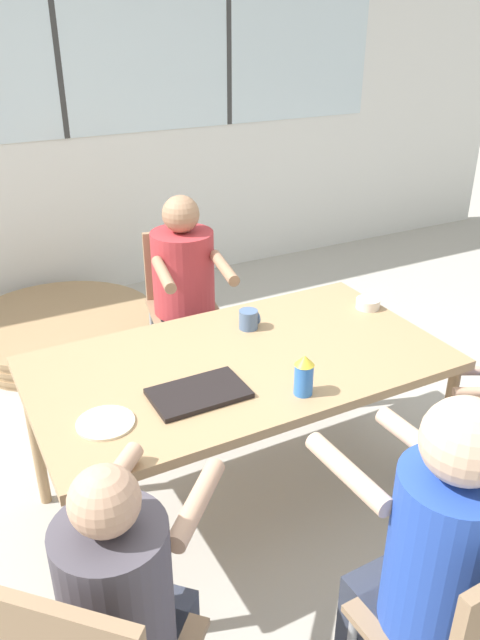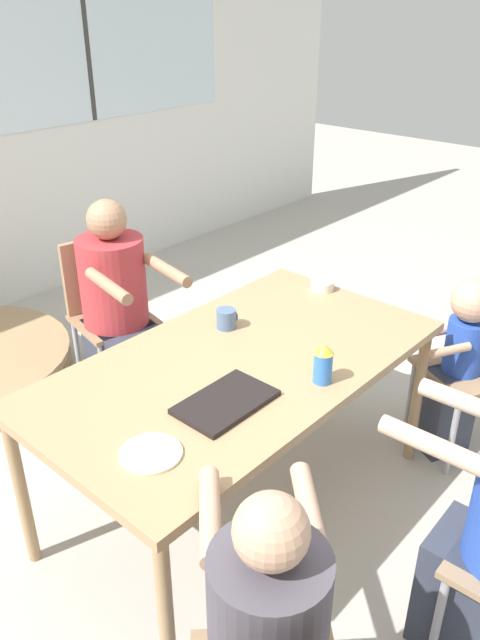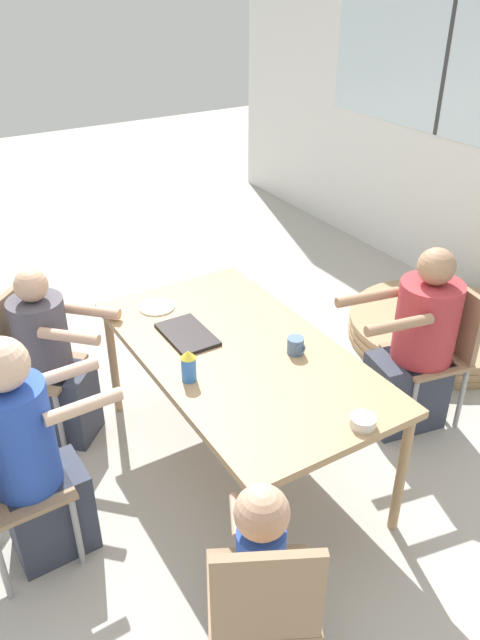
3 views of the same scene
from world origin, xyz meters
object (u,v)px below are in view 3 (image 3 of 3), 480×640
object	(u,v)px
chair_for_toddler	(264,601)
person_man_teal_shirt	(32,462)
coffee_mug	(296,346)
folded_table_stack	(436,328)
bowl_white_shallow	(363,421)
chair_for_woman_green_shirt	(441,342)
person_woman_green_shirt	(416,351)
sippy_cup	(189,365)
person_toddler	(260,574)
person_man_blue_shirt	(52,366)
chair_for_man_blue_shirt	(24,356)

from	to	relation	value
chair_for_toddler	person_man_teal_shirt	xyz separation A→B (m)	(-1.09, -0.52, 0.03)
coffee_mug	folded_table_stack	distance (m)	1.91
chair_for_toddler	bowl_white_shallow	bearing A→B (deg)	52.98
chair_for_woman_green_shirt	folded_table_stack	xyz separation A→B (m)	(-0.60, 0.69, -0.44)
person_woman_green_shirt	sippy_cup	bearing A→B (deg)	96.21
chair_for_woman_green_shirt	coffee_mug	distance (m)	1.05
person_woman_green_shirt	coffee_mug	size ratio (longest dim) A/B	12.54
person_toddler	bowl_white_shallow	world-z (taller)	person_toddler
person_man_blue_shirt	coffee_mug	world-z (taller)	person_man_blue_shirt
person_man_blue_shirt	chair_for_woman_green_shirt	bearing A→B (deg)	107.92
sippy_cup	person_woman_green_shirt	bearing A→B (deg)	85.09
bowl_white_shallow	coffee_mug	bearing A→B (deg)	172.35
chair_for_toddler	person_woman_green_shirt	world-z (taller)	person_woman_green_shirt
chair_for_woman_green_shirt	coffee_mug	xyz separation A→B (m)	(-0.08, -1.01, 0.27)
chair_for_woman_green_shirt	sippy_cup	bearing A→B (deg)	95.54
bowl_white_shallow	folded_table_stack	distance (m)	2.21
chair_for_woman_green_shirt	person_woman_green_shirt	size ratio (longest dim) A/B	0.77
sippy_cup	folded_table_stack	size ratio (longest dim) A/B	0.13
chair_for_woman_green_shirt	folded_table_stack	size ratio (longest dim) A/B	0.68
coffee_mug	folded_table_stack	xyz separation A→B (m)	(-0.52, 1.70, -0.71)
person_toddler	sippy_cup	bearing A→B (deg)	106.37
chair_for_man_blue_shirt	person_man_teal_shirt	distance (m)	0.94
person_man_blue_shirt	bowl_white_shallow	xyz separation A→B (m)	(1.54, 0.93, 0.29)
chair_for_woman_green_shirt	sippy_cup	size ratio (longest dim) A/B	5.37
person_man_blue_shirt	bowl_white_shallow	world-z (taller)	person_man_blue_shirt
sippy_cup	folded_table_stack	bearing A→B (deg)	101.15
bowl_white_shallow	chair_for_man_blue_shirt	bearing A→B (deg)	-147.74
person_man_teal_shirt	chair_for_toddler	bearing A→B (deg)	23.81
person_man_blue_shirt	folded_table_stack	bearing A→B (deg)	125.86
person_woman_green_shirt	person_toddler	world-z (taller)	person_woman_green_shirt
chair_for_woman_green_shirt	chair_for_toddler	size ratio (longest dim) A/B	1.00
person_woman_green_shirt	person_toddler	bearing A→B (deg)	127.23
person_man_blue_shirt	bowl_white_shallow	size ratio (longest dim) A/B	9.50
person_toddler	person_man_teal_shirt	bearing A→B (deg)	149.02
person_man_blue_shirt	person_toddler	size ratio (longest dim) A/B	1.17
coffee_mug	bowl_white_shallow	distance (m)	0.61
person_man_teal_shirt	folded_table_stack	distance (m)	3.08
chair_for_woman_green_shirt	coffee_mug	bearing A→B (deg)	96.72
person_woman_green_shirt	person_man_teal_shirt	size ratio (longest dim) A/B	0.95
person_woman_green_shirt	chair_for_toddler	bearing A→B (deg)	129.98
bowl_white_shallow	folded_table_stack	bearing A→B (deg)	122.40
chair_for_toddler	sippy_cup	distance (m)	1.10
person_man_blue_shirt	person_man_teal_shirt	size ratio (longest dim) A/B	0.90
chair_for_man_blue_shirt	chair_for_toddler	bearing A→B (deg)	53.57
person_toddler	chair_for_man_blue_shirt	bearing A→B (deg)	129.14
person_toddler	sippy_cup	world-z (taller)	person_toddler
chair_for_woman_green_shirt	chair_for_man_blue_shirt	size ratio (longest dim) A/B	1.00
coffee_mug	chair_for_man_blue_shirt	bearing A→B (deg)	-132.98
sippy_cup	folded_table_stack	world-z (taller)	sippy_cup
chair_for_man_blue_shirt	person_man_teal_shirt	size ratio (longest dim) A/B	0.73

